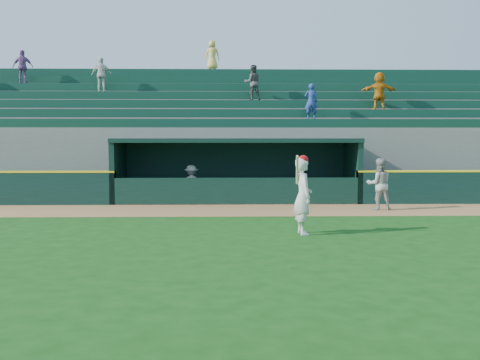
{
  "coord_description": "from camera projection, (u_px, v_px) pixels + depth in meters",
  "views": [
    {
      "loc": [
        -0.36,
        -13.25,
        2.46
      ],
      "look_at": [
        0.0,
        1.6,
        1.3
      ],
      "focal_mm": 40.0,
      "sensor_mm": 36.0,
      "label": 1
    }
  ],
  "objects": [
    {
      "name": "batter_at_plate",
      "position": [
        303.0,
        195.0,
        13.69
      ],
      "size": [
        0.56,
        0.87,
        2.05
      ],
      "color": "silver",
      "rests_on": "ground"
    },
    {
      "name": "ground",
      "position": [
        242.0,
        237.0,
        13.41
      ],
      "size": [
        120.0,
        120.0,
        0.0
      ],
      "primitive_type": "plane",
      "color": "#134210",
      "rests_on": "ground"
    },
    {
      "name": "dugout_player_inside",
      "position": [
        191.0,
        184.0,
        20.61
      ],
      "size": [
        0.99,
        0.66,
        1.43
      ],
      "primitive_type": "imported",
      "rotation": [
        0.0,
        0.0,
        3.28
      ],
      "color": "#ACADA7",
      "rests_on": "ground"
    },
    {
      "name": "dugout_player_front",
      "position": [
        379.0,
        184.0,
        18.35
      ],
      "size": [
        0.87,
        0.67,
        1.78
      ],
      "primitive_type": "imported",
      "rotation": [
        0.0,
        0.0,
        3.14
      ],
      "color": "#A3A39E",
      "rests_on": "ground"
    },
    {
      "name": "warning_track",
      "position": [
        238.0,
        210.0,
        18.29
      ],
      "size": [
        40.0,
        3.0,
        0.01
      ],
      "primitive_type": "cube",
      "color": "olive",
      "rests_on": "ground"
    },
    {
      "name": "stands",
      "position": [
        234.0,
        140.0,
        25.75
      ],
      "size": [
        34.5,
        6.25,
        7.54
      ],
      "color": "slate",
      "rests_on": "ground"
    },
    {
      "name": "dugout",
      "position": [
        236.0,
        166.0,
        21.28
      ],
      "size": [
        9.4,
        2.8,
        2.46
      ],
      "color": "#62615D",
      "rests_on": "ground"
    }
  ]
}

